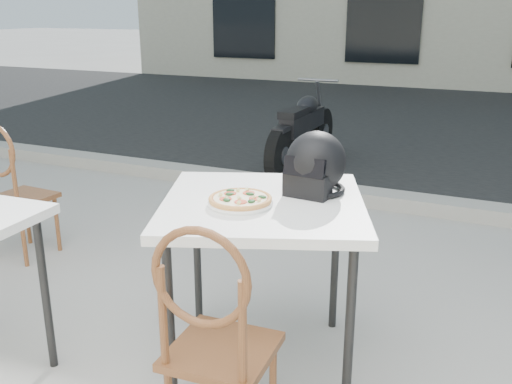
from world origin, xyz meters
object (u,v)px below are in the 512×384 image
at_px(plate, 240,203).
at_px(pizza, 240,199).
at_px(helmet, 315,166).
at_px(motorcycle, 303,131).
at_px(cafe_chair_side, 11,183).
at_px(cafe_table_main, 263,216).
at_px(cafe_chair_main, 213,332).

xyz_separation_m(plate, pizza, (0.00, 0.00, 0.02)).
relative_size(helmet, motorcycle, 0.17).
xyz_separation_m(cafe_chair_side, motorcycle, (0.93, 3.01, -0.14)).
relative_size(plate, helmet, 0.91).
distance_m(cafe_chair_side, motorcycle, 3.15).
relative_size(cafe_table_main, plate, 4.00).
xyz_separation_m(plate, cafe_chair_side, (-1.92, 0.53, -0.30)).
distance_m(cafe_table_main, plate, 0.14).
bearing_deg(helmet, cafe_chair_side, 179.08).
distance_m(cafe_chair_main, motorcycle, 4.21).
xyz_separation_m(cafe_table_main, cafe_chair_side, (-1.98, 0.43, -0.22)).
bearing_deg(motorcycle, cafe_table_main, -72.56).
bearing_deg(cafe_table_main, motorcycle, 106.99).
bearing_deg(helmet, plate, -121.69).
height_order(cafe_table_main, cafe_chair_side, cafe_chair_side).
xyz_separation_m(cafe_table_main, plate, (-0.06, -0.10, 0.08)).
relative_size(helmet, cafe_chair_side, 0.32).
xyz_separation_m(plate, helmet, (0.23, 0.30, 0.11)).
height_order(plate, pizza, pizza).
height_order(pizza, helmet, helmet).
bearing_deg(helmet, pizza, -121.70).
height_order(pizza, cafe_chair_main, cafe_chair_main).
height_order(pizza, cafe_chair_side, cafe_chair_side).
relative_size(helmet, cafe_chair_main, 0.32).
bearing_deg(motorcycle, pizza, -73.93).
bearing_deg(cafe_chair_main, helmet, -99.01).
distance_m(pizza, cafe_chair_main, 0.62).
xyz_separation_m(cafe_table_main, helmet, (0.16, 0.20, 0.20)).
distance_m(cafe_table_main, cafe_chair_main, 0.65).
relative_size(cafe_table_main, motorcycle, 0.63).
bearing_deg(cafe_table_main, helmet, 50.73).
distance_m(helmet, motorcycle, 3.51).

